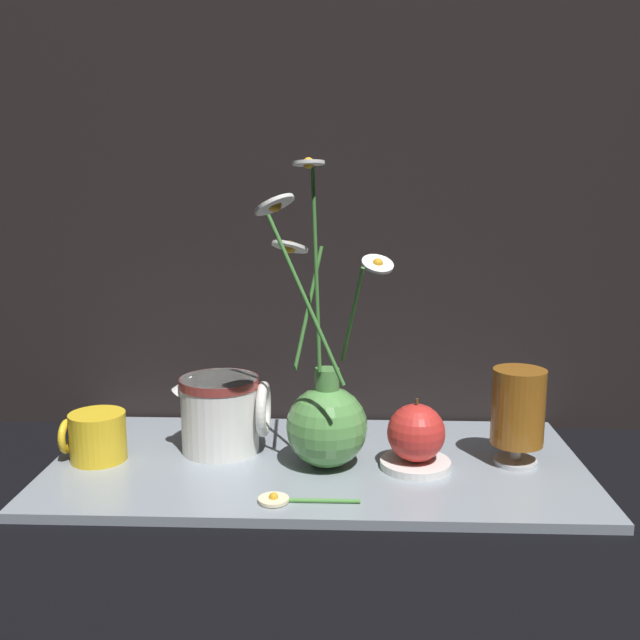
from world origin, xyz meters
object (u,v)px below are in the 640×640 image
object	(u,v)px
yellow_mug	(96,437)
orange_fruit	(416,433)
vase_with_flowers	(326,417)
tea_glass	(518,409)
ceramic_pitcher	(222,410)

from	to	relation	value
yellow_mug	orange_fruit	world-z (taller)	orange_fruit
vase_with_flowers	tea_glass	distance (m)	0.25
vase_with_flowers	tea_glass	size ratio (longest dim) A/B	3.08
vase_with_flowers	tea_glass	world-z (taller)	vase_with_flowers
ceramic_pitcher	orange_fruit	world-z (taller)	ceramic_pitcher
yellow_mug	orange_fruit	bearing A→B (deg)	-1.51
vase_with_flowers	yellow_mug	bearing A→B (deg)	178.44
vase_with_flowers	orange_fruit	bearing A→B (deg)	-1.40
ceramic_pitcher	tea_glass	world-z (taller)	tea_glass
vase_with_flowers	ceramic_pitcher	distance (m)	0.15
yellow_mug	ceramic_pitcher	bearing A→B (deg)	14.13
yellow_mug	orange_fruit	size ratio (longest dim) A/B	1.01
ceramic_pitcher	tea_glass	size ratio (longest dim) A/B	1.03
tea_glass	orange_fruit	distance (m)	0.14
ceramic_pitcher	tea_glass	distance (m)	0.39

